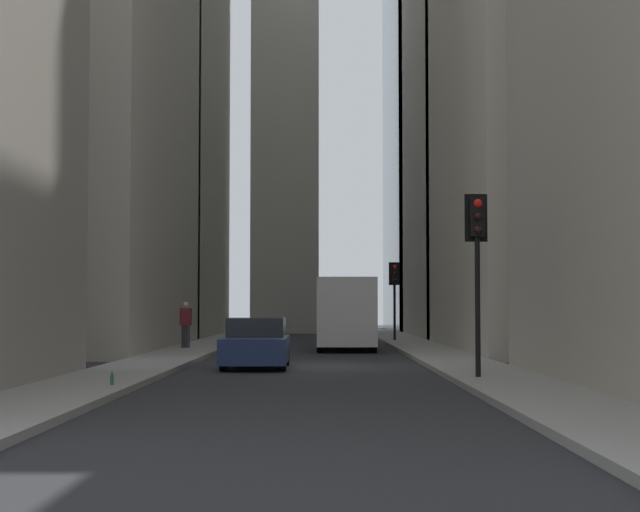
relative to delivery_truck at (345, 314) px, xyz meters
The scene contains 12 objects.
ground_plane 11.46m from the delivery_truck, behind, with size 135.00×135.00×0.00m, color #262628.
sidewalk_right 12.81m from the delivery_truck, 152.39° to the left, with size 90.00×2.20×0.14m, color gray.
sidewalk_left 11.78m from the delivery_truck, 164.64° to the right, with size 90.00×2.20×0.14m, color gray.
building_left_far 22.97m from the delivery_truck, 28.65° to the right, with size 18.50×10.50×28.18m.
building_right_far 24.29m from the delivery_truck, 34.10° to the left, with size 17.13×10.50×25.90m.
church_spire 32.49m from the delivery_truck, ahead, with size 4.88×4.88×36.72m.
delivery_truck is the anchor object (origin of this frame).
sedan_navy 12.29m from the delivery_truck, 166.80° to the left, with size 4.30×1.78×1.42m.
traffic_light_foreground 17.85m from the delivery_truck, behind, with size 0.43×0.52×4.18m.
traffic_light_midblock 8.59m from the delivery_truck, 17.66° to the right, with size 0.43×0.52×3.74m.
pedestrian 6.33m from the delivery_truck, 98.16° to the left, with size 0.26×0.44×1.79m.
discarded_bottle 20.68m from the delivery_truck, 165.34° to the left, with size 0.07×0.07×0.27m.
Camera 1 is at (-29.40, -0.41, 1.72)m, focal length 57.10 mm.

